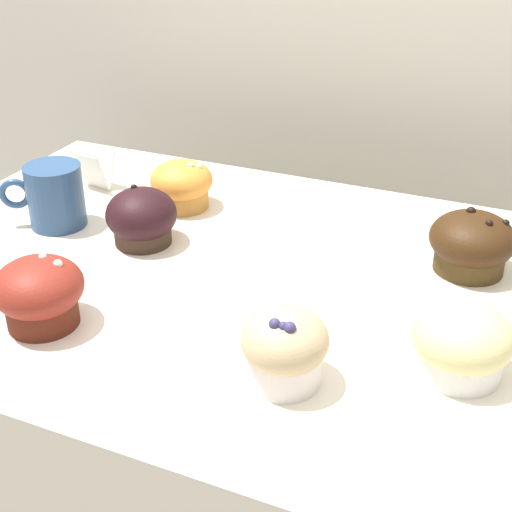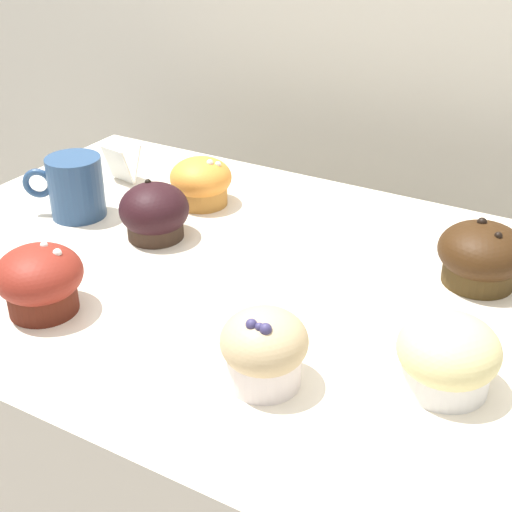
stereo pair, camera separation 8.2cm
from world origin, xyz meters
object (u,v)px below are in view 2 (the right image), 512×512
Objects in this scene: muffin_back_left at (264,349)px; coffee_cup at (75,186)px; muffin_front_left at (201,182)px; muffin_front_right at (448,356)px; muffin_back_center at (481,255)px; muffin_back_right at (40,280)px; muffin_front_center at (154,213)px.

muffin_back_left is 0.79× the size of coffee_cup.
muffin_front_left is 0.18m from coffee_cup.
muffin_front_right is 0.94× the size of muffin_back_center.
muffin_back_left is 0.28m from muffin_back_right.
muffin_back_left and muffin_back_center have the same top height.
muffin_back_center is at bearing -3.41° from muffin_front_left.
muffin_back_left is at bearing -25.21° from coffee_cup.
muffin_back_center is (0.42, -0.02, 0.00)m from muffin_front_left.
muffin_front_center is 1.10× the size of muffin_back_left.
coffee_cup reaches higher than muffin_front_left.
muffin_front_right is at bearing -15.08° from muffin_front_center.
muffin_back_left is at bearing -48.21° from muffin_front_left.
coffee_cup is at bearing 123.51° from muffin_back_right.
muffin_front_right is at bearing -28.43° from muffin_front_left.
muffin_front_left is 0.50m from muffin_front_right.
muffin_back_left is (0.28, -0.20, 0.00)m from muffin_front_center.
coffee_cup is at bearing 154.79° from muffin_back_left.
coffee_cup reaches higher than muffin_back_left.
muffin_back_left is 0.87× the size of muffin_front_right.
muffin_back_center is 0.97× the size of coffee_cup.
coffee_cup is (-0.55, -0.10, 0.01)m from muffin_back_center.
coffee_cup is at bearing -179.43° from muffin_front_center.
coffee_cup is at bearing -137.17° from muffin_front_left.
muffin_front_right is at bearing -11.42° from coffee_cup.
muffin_back_right is 1.07× the size of muffin_front_left.
muffin_back_center is at bearing 36.69° from muffin_back_right.
muffin_back_left is 0.43m from muffin_front_left.
muffin_back_center is at bearing 13.19° from muffin_front_center.
muffin_back_center is at bearing 96.04° from muffin_front_right.
muffin_back_center reaches higher than muffin_front_right.
muffin_front_center is 0.21m from muffin_back_right.
muffin_back_center is 0.56m from coffee_cup.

